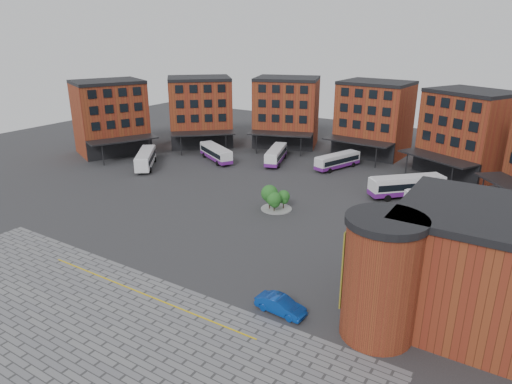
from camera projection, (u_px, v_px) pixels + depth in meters
The scene contains 13 objects.
ground at pixel (214, 236), 56.22m from camera, with size 160.00×160.00×0.00m, color #28282B.
paving_zone at pixel (72, 338), 37.68m from camera, with size 50.00×22.00×0.02m, color slate.
yellow_line at pixel (143, 293), 44.05m from camera, with size 26.00×0.15×0.02m, color gold.
main_building at pixel (314, 123), 86.65m from camera, with size 94.14×42.48×14.60m.
east_building at pixel (467, 271), 37.61m from camera, with size 17.40×15.40×10.60m.
tree_island at pixel (274, 198), 63.79m from camera, with size 4.40×4.40×3.60m.
bus_a at pixel (146, 158), 83.74m from camera, with size 8.44×10.05×3.04m.
bus_b at pixel (216, 153), 87.98m from camera, with size 10.21×7.17×2.92m.
bus_c at pixel (276, 155), 86.72m from camera, with size 5.49×10.54×2.91m.
bus_d at pixel (338, 161), 83.03m from camera, with size 5.50×10.00×2.76m.
bus_e at pixel (407, 186), 68.92m from camera, with size 10.16×10.00×3.27m.
bus_f at pixel (450, 201), 62.50m from camera, with size 11.34×9.82×3.45m.
blue_car at pixel (281, 305), 40.88m from camera, with size 1.66×4.75×1.57m, color navy.
Camera 1 is at (31.59, -40.47, 24.13)m, focal length 32.00 mm.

